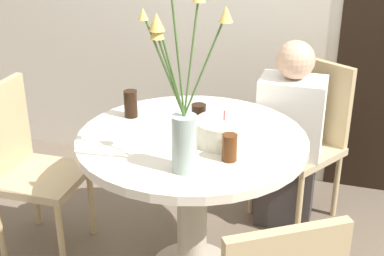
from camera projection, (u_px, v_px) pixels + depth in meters
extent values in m
cylinder|color=silver|center=(192.00, 140.00, 2.38)|extent=(1.03, 1.03, 0.04)
cylinder|color=#B7AD99|center=(192.00, 209.00, 2.52)|extent=(0.14, 0.14, 0.67)
cube|color=tan|center=(297.00, 150.00, 2.98)|extent=(0.55, 0.55, 0.04)
cube|color=tan|center=(321.00, 101.00, 2.99)|extent=(0.34, 0.23, 0.46)
cylinder|color=tan|center=(252.00, 183.00, 3.08)|extent=(0.03, 0.03, 0.39)
cylinder|color=tan|center=(299.00, 207.00, 2.85)|extent=(0.03, 0.03, 0.39)
cylinder|color=tan|center=(289.00, 165.00, 3.29)|extent=(0.03, 0.03, 0.39)
cylinder|color=tan|center=(336.00, 186.00, 3.05)|extent=(0.03, 0.03, 0.39)
cube|color=tan|center=(43.00, 178.00, 2.70)|extent=(0.41, 0.41, 0.04)
cube|color=tan|center=(4.00, 129.00, 2.64)|extent=(0.05, 0.38, 0.46)
cylinder|color=tan|center=(61.00, 238.00, 2.59)|extent=(0.03, 0.03, 0.39)
cylinder|color=tan|center=(91.00, 202.00, 2.89)|extent=(0.03, 0.03, 0.39)
cylinder|color=tan|center=(0.00, 227.00, 2.68)|extent=(0.03, 0.03, 0.39)
cylinder|color=tan|center=(36.00, 193.00, 2.98)|extent=(0.03, 0.03, 0.39)
cylinder|color=white|center=(224.00, 131.00, 2.29)|extent=(0.25, 0.25, 0.10)
cylinder|color=#E54C4C|center=(224.00, 115.00, 2.27)|extent=(0.01, 0.01, 0.04)
cylinder|color=#9EB2AD|center=(184.00, 144.00, 2.04)|extent=(0.10, 0.10, 0.23)
cylinder|color=#4C7538|center=(191.00, 57.00, 1.91)|extent=(0.05, 0.05, 0.44)
cylinder|color=#4C7538|center=(171.00, 75.00, 1.89)|extent=(0.08, 0.10, 0.34)
cone|color=#EFCC66|center=(156.00, 30.00, 1.79)|extent=(0.05, 0.05, 0.06)
cylinder|color=#4C7538|center=(165.00, 68.00, 1.87)|extent=(0.11, 0.12, 0.40)
cone|color=#EFCC66|center=(143.00, 14.00, 1.76)|extent=(0.04, 0.04, 0.04)
cylinder|color=#4C7538|center=(204.00, 67.00, 1.91)|extent=(0.15, 0.05, 0.38)
cone|color=#EFCC66|center=(226.00, 14.00, 1.83)|extent=(0.05, 0.05, 0.06)
cylinder|color=#4C7538|center=(177.00, 49.00, 1.85)|extent=(0.03, 0.08, 0.53)
cylinder|color=#4C7538|center=(172.00, 72.00, 1.88)|extent=(0.07, 0.10, 0.37)
cone|color=#EFCC66|center=(158.00, 22.00, 1.77)|extent=(0.06, 0.06, 0.06)
cylinder|color=silver|center=(193.00, 115.00, 2.58)|extent=(0.16, 0.16, 0.01)
cylinder|color=black|center=(199.00, 116.00, 2.43)|extent=(0.07, 0.07, 0.11)
cylinder|color=black|center=(131.00, 104.00, 2.55)|extent=(0.06, 0.06, 0.13)
cylinder|color=#51280F|center=(230.00, 148.00, 2.14)|extent=(0.06, 0.06, 0.11)
cube|color=#383333|center=(285.00, 186.00, 3.01)|extent=(0.31, 0.24, 0.43)
cube|color=white|center=(291.00, 116.00, 2.84)|extent=(0.34, 0.24, 0.42)
sphere|color=#D1A889|center=(296.00, 60.00, 2.71)|extent=(0.20, 0.20, 0.20)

